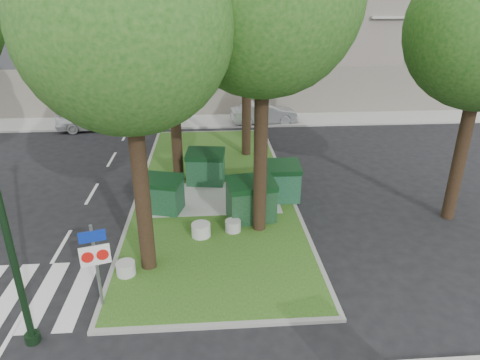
{
  "coord_description": "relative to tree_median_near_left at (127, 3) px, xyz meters",
  "views": [
    {
      "loc": [
        0.41,
        -8.26,
        7.47
      ],
      "look_at": [
        1.33,
        4.35,
        2.0
      ],
      "focal_mm": 32.0,
      "sensor_mm": 36.0,
      "label": 1
    }
  ],
  "objects": [
    {
      "name": "ground",
      "position": [
        1.41,
        -2.56,
        -7.32
      ],
      "size": [
        120.0,
        120.0,
        0.0
      ],
      "primitive_type": "plane",
      "color": "black",
      "rests_on": "ground"
    },
    {
      "name": "median_island",
      "position": [
        1.91,
        5.44,
        -7.26
      ],
      "size": [
        6.0,
        16.0,
        0.12
      ],
      "primitive_type": "cube",
      "color": "#234F16",
      "rests_on": "ground"
    },
    {
      "name": "median_kerb",
      "position": [
        1.91,
        5.44,
        -7.27
      ],
      "size": [
        6.3,
        16.3,
        0.1
      ],
      "primitive_type": "cube",
      "color": "gray",
      "rests_on": "ground"
    },
    {
      "name": "building_sidewalk",
      "position": [
        1.41,
        15.94,
        -7.26
      ],
      "size": [
        42.0,
        3.0,
        0.12
      ],
      "primitive_type": "cube",
      "color": "#999993",
      "rests_on": "ground"
    },
    {
      "name": "zebra_crossing",
      "position": [
        -2.34,
        -1.06,
        -7.31
      ],
      "size": [
        5.0,
        3.0,
        0.01
      ],
      "primitive_type": "cube",
      "color": "silver",
      "rests_on": "ground"
    },
    {
      "name": "tree_median_near_left",
      "position": [
        0.0,
        0.0,
        0.0
      ],
      "size": [
        5.2,
        5.2,
        10.53
      ],
      "color": "black",
      "rests_on": "ground"
    },
    {
      "name": "tree_median_mid",
      "position": [
        0.5,
        6.5,
        -0.34
      ],
      "size": [
        4.8,
        4.8,
        9.99
      ],
      "color": "black",
      "rests_on": "ground"
    },
    {
      "name": "dumpster_a",
      "position": [
        -0.0,
        3.52,
        -6.55
      ],
      "size": [
        1.68,
        1.38,
        1.36
      ],
      "rotation": [
        0.0,
        0.0,
        -0.27
      ],
      "color": "#0F371D",
      "rests_on": "median_island"
    },
    {
      "name": "dumpster_b",
      "position": [
        1.6,
        5.97,
        -6.49
      ],
      "size": [
        1.71,
        1.31,
        1.46
      ],
      "rotation": [
        0.0,
        0.0,
        -0.14
      ],
      "color": "#124022",
      "rests_on": "median_island"
    },
    {
      "name": "dumpster_c",
      "position": [
        3.2,
        2.64,
        -6.46
      ],
      "size": [
        1.82,
        1.41,
        1.54
      ],
      "rotation": [
        0.0,
        0.0,
        0.16
      ],
      "color": "black",
      "rests_on": "median_island"
    },
    {
      "name": "dumpster_d",
      "position": [
        4.41,
        4.19,
        -6.47
      ],
      "size": [
        1.64,
        1.15,
        1.51
      ],
      "rotation": [
        0.0,
        0.0,
        -0.01
      ],
      "color": "#144329",
      "rests_on": "median_island"
    },
    {
      "name": "bollard_left",
      "position": [
        -0.69,
        -0.43,
        -7.0
      ],
      "size": [
        0.54,
        0.54,
        0.39
      ],
      "primitive_type": "cylinder",
      "color": "#ABACA6",
      "rests_on": "median_island"
    },
    {
      "name": "bollard_right",
      "position": [
        2.5,
        1.81,
        -7.01
      ],
      "size": [
        0.53,
        0.53,
        0.38
      ],
      "primitive_type": "cylinder",
      "color": "#9E9E99",
      "rests_on": "median_island"
    },
    {
      "name": "bollard_mid",
      "position": [
        1.43,
        1.56,
        -6.97
      ],
      "size": [
        0.63,
        0.63,
        0.45
      ],
      "primitive_type": "cylinder",
      "color": "#AFB0AB",
      "rests_on": "median_island"
    },
    {
      "name": "litter_bin",
      "position": [
        3.87,
        5.14,
        -6.86
      ],
      "size": [
        0.39,
        0.39,
        0.68
      ],
      "primitive_type": "cylinder",
      "color": "yellow",
      "rests_on": "median_island"
    },
    {
      "name": "traffic_sign_pole",
      "position": [
        -1.09,
        -1.68,
        -5.75
      ],
      "size": [
        0.72,
        0.24,
        2.44
      ],
      "rotation": [
        0.0,
        0.0,
        0.27
      ],
      "color": "slate",
      "rests_on": "ground"
    },
    {
      "name": "car_white",
      "position": [
        -5.11,
        14.77,
        -6.58
      ],
      "size": [
        4.49,
        2.23,
        1.47
      ],
      "primitive_type": "imported",
      "rotation": [
        0.0,
        0.0,
        1.69
      ],
      "color": "silver",
      "rests_on": "ground"
    },
    {
      "name": "car_silver",
      "position": [
        5.25,
        15.27,
        -6.64
      ],
      "size": [
        4.26,
        1.89,
        1.36
      ],
      "primitive_type": "imported",
      "rotation": [
        0.0,
        0.0,
        1.68
      ],
      "color": "#ACB0B4",
      "rests_on": "ground"
    }
  ]
}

